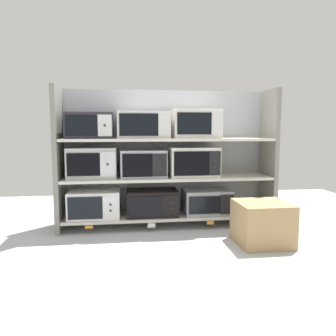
{
  "coord_description": "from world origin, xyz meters",
  "views": [
    {
      "loc": [
        -0.49,
        -3.71,
        1.09
      ],
      "look_at": [
        0.0,
        0.0,
        0.67
      ],
      "focal_mm": 35.59,
      "sensor_mm": 36.0,
      "label": 1
    }
  ],
  "objects_px": {
    "microwave_4": "(143,164)",
    "microwave_6": "(90,126)",
    "microwave_3": "(92,163)",
    "microwave_7": "(143,125)",
    "microwave_2": "(207,201)",
    "microwave_1": "(152,202)",
    "microwave_5": "(194,162)",
    "microwave_8": "(196,124)",
    "shipping_carton": "(262,223)",
    "microwave_0": "(94,204)"
  },
  "relations": [
    {
      "from": "microwave_1",
      "to": "microwave_2",
      "type": "height_order",
      "value": "microwave_1"
    },
    {
      "from": "microwave_2",
      "to": "microwave_5",
      "type": "bearing_deg",
      "value": -179.87
    },
    {
      "from": "microwave_2",
      "to": "microwave_6",
      "type": "height_order",
      "value": "microwave_6"
    },
    {
      "from": "microwave_4",
      "to": "microwave_6",
      "type": "bearing_deg",
      "value": 179.98
    },
    {
      "from": "microwave_4",
      "to": "microwave_7",
      "type": "height_order",
      "value": "microwave_7"
    },
    {
      "from": "microwave_3",
      "to": "microwave_6",
      "type": "relative_size",
      "value": 1.06
    },
    {
      "from": "microwave_5",
      "to": "microwave_8",
      "type": "distance_m",
      "value": 0.43
    },
    {
      "from": "microwave_0",
      "to": "microwave_3",
      "type": "bearing_deg",
      "value": 178.56
    },
    {
      "from": "microwave_4",
      "to": "microwave_1",
      "type": "bearing_deg",
      "value": 0.17
    },
    {
      "from": "microwave_3",
      "to": "microwave_6",
      "type": "xyz_separation_m",
      "value": [
        -0.01,
        -0.0,
        0.41
      ]
    },
    {
      "from": "microwave_4",
      "to": "microwave_6",
      "type": "relative_size",
      "value": 1.01
    },
    {
      "from": "microwave_4",
      "to": "shipping_carton",
      "type": "height_order",
      "value": "microwave_4"
    },
    {
      "from": "microwave_1",
      "to": "microwave_8",
      "type": "bearing_deg",
      "value": 0.01
    },
    {
      "from": "microwave_5",
      "to": "shipping_carton",
      "type": "xyz_separation_m",
      "value": [
        0.53,
        -0.72,
        -0.53
      ]
    },
    {
      "from": "microwave_6",
      "to": "microwave_8",
      "type": "height_order",
      "value": "microwave_8"
    },
    {
      "from": "microwave_3",
      "to": "microwave_4",
      "type": "relative_size",
      "value": 1.05
    },
    {
      "from": "microwave_7",
      "to": "microwave_5",
      "type": "bearing_deg",
      "value": -0.01
    },
    {
      "from": "microwave_0",
      "to": "microwave_5",
      "type": "distance_m",
      "value": 1.21
    },
    {
      "from": "shipping_carton",
      "to": "microwave_5",
      "type": "bearing_deg",
      "value": 126.13
    },
    {
      "from": "microwave_3",
      "to": "microwave_7",
      "type": "bearing_deg",
      "value": -0.03
    },
    {
      "from": "microwave_3",
      "to": "microwave_8",
      "type": "distance_m",
      "value": 1.23
    },
    {
      "from": "microwave_5",
      "to": "microwave_6",
      "type": "distance_m",
      "value": 1.22
    },
    {
      "from": "microwave_1",
      "to": "shipping_carton",
      "type": "distance_m",
      "value": 1.24
    },
    {
      "from": "microwave_2",
      "to": "microwave_4",
      "type": "relative_size",
      "value": 1.07
    },
    {
      "from": "microwave_3",
      "to": "microwave_8",
      "type": "relative_size",
      "value": 1.01
    },
    {
      "from": "microwave_0",
      "to": "microwave_8",
      "type": "relative_size",
      "value": 1.06
    },
    {
      "from": "microwave_4",
      "to": "microwave_7",
      "type": "xyz_separation_m",
      "value": [
        0.0,
        0.0,
        0.43
      ]
    },
    {
      "from": "microwave_6",
      "to": "microwave_7",
      "type": "height_order",
      "value": "microwave_7"
    },
    {
      "from": "microwave_2",
      "to": "microwave_3",
      "type": "distance_m",
      "value": 1.38
    },
    {
      "from": "microwave_4",
      "to": "microwave_6",
      "type": "distance_m",
      "value": 0.71
    },
    {
      "from": "microwave_2",
      "to": "microwave_3",
      "type": "relative_size",
      "value": 1.03
    },
    {
      "from": "microwave_0",
      "to": "microwave_3",
      "type": "distance_m",
      "value": 0.46
    },
    {
      "from": "microwave_1",
      "to": "microwave_6",
      "type": "height_order",
      "value": "microwave_6"
    },
    {
      "from": "microwave_4",
      "to": "microwave_5",
      "type": "xyz_separation_m",
      "value": [
        0.57,
        0.0,
        0.01
      ]
    },
    {
      "from": "microwave_3",
      "to": "shipping_carton",
      "type": "height_order",
      "value": "microwave_3"
    },
    {
      "from": "microwave_0",
      "to": "microwave_5",
      "type": "height_order",
      "value": "microwave_5"
    },
    {
      "from": "microwave_4",
      "to": "microwave_2",
      "type": "bearing_deg",
      "value": 0.03
    },
    {
      "from": "microwave_3",
      "to": "microwave_7",
      "type": "distance_m",
      "value": 0.7
    },
    {
      "from": "microwave_6",
      "to": "microwave_4",
      "type": "bearing_deg",
      "value": -0.02
    },
    {
      "from": "microwave_1",
      "to": "shipping_carton",
      "type": "relative_size",
      "value": 1.18
    },
    {
      "from": "microwave_8",
      "to": "shipping_carton",
      "type": "relative_size",
      "value": 1.08
    },
    {
      "from": "microwave_1",
      "to": "microwave_5",
      "type": "relative_size",
      "value": 1.05
    },
    {
      "from": "microwave_7",
      "to": "shipping_carton",
      "type": "relative_size",
      "value": 1.17
    },
    {
      "from": "microwave_0",
      "to": "microwave_2",
      "type": "relative_size",
      "value": 1.02
    },
    {
      "from": "microwave_2",
      "to": "microwave_5",
      "type": "relative_size",
      "value": 0.99
    },
    {
      "from": "microwave_8",
      "to": "shipping_carton",
      "type": "xyz_separation_m",
      "value": [
        0.51,
        -0.72,
        -0.96
      ]
    },
    {
      "from": "microwave_5",
      "to": "microwave_6",
      "type": "bearing_deg",
      "value": 179.99
    },
    {
      "from": "microwave_2",
      "to": "microwave_6",
      "type": "relative_size",
      "value": 1.08
    },
    {
      "from": "microwave_3",
      "to": "shipping_carton",
      "type": "xyz_separation_m",
      "value": [
        1.66,
        -0.72,
        -0.53
      ]
    },
    {
      "from": "microwave_7",
      "to": "microwave_0",
      "type": "bearing_deg",
      "value": 180.0
    }
  ]
}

